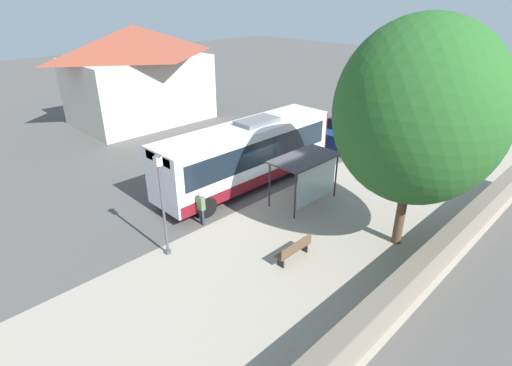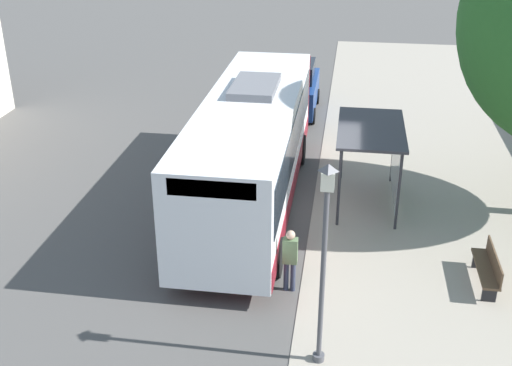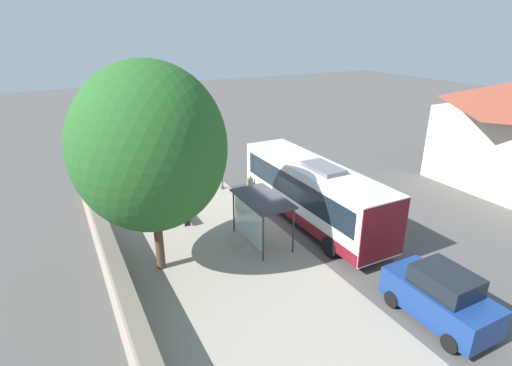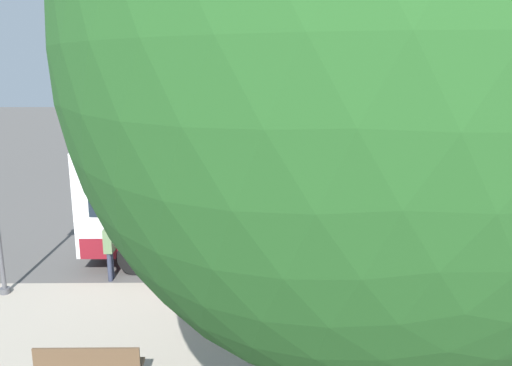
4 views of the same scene
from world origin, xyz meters
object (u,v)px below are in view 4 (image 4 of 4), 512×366
pedestrian (109,246)px  bench (90,366)px  shade_tree (367,53)px  bus_shelter (309,229)px  bus (273,197)px

pedestrian → bench: bearing=-168.8°
shade_tree → bus_shelter: bearing=-0.5°
pedestrian → shade_tree: size_ratio=0.18×
bus → bus_shelter: size_ratio=3.04×
bus → bench: 7.19m
pedestrian → shade_tree: bearing=-144.7°
bus_shelter → bench: bus_shelter is taller
bench → bus_shelter: bearing=-56.4°
bus → bus_shelter: bus is taller
bus → pedestrian: size_ratio=6.56×
bus_shelter → pedestrian: (1.97, 4.90, -1.09)m
bus → shade_tree: 9.25m
bus → shade_tree: size_ratio=1.17×
bus_shelter → pedestrian: size_ratio=2.15×
bus → pedestrian: bus is taller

